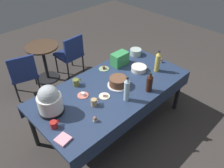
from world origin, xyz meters
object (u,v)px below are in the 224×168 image
(maroon_chair_right, at_px, (71,53))
(maroon_chair_left, at_px, (23,73))
(ceramic_snack_bowl, at_px, (139,68))
(coffee_mug_red, at_px, (54,124))
(cupcake_vanilla, at_px, (125,54))
(soda_carton, at_px, (120,59))
(coffee_mug_tan, at_px, (94,102))
(dessert_plate_sage, at_px, (104,68))
(coffee_mug_olive, at_px, (76,82))
(slow_cooker, at_px, (50,101))
(dessert_plate_cream, at_px, (104,96))
(soda_bottle_cola, at_px, (149,83))
(cupcake_lemon, at_px, (95,119))
(round_cafe_table, at_px, (44,57))
(potluck_table, at_px, (112,90))
(dessert_plate_coral, at_px, (83,95))
(soda_bottle_ginger_ale, at_px, (158,62))
(glass_salad_bowl, at_px, (136,52))
(cupcake_berry, at_px, (161,60))
(frosted_layer_cake, at_px, (118,82))

(maroon_chair_right, bearing_deg, maroon_chair_left, 179.83)
(ceramic_snack_bowl, xyz_separation_m, coffee_mug_red, (-1.52, -0.08, 0.01))
(cupcake_vanilla, bearing_deg, soda_carton, -153.35)
(cupcake_vanilla, distance_m, coffee_mug_tan, 1.27)
(dessert_plate_sage, distance_m, coffee_mug_olive, 0.55)
(slow_cooker, height_order, dessert_plate_cream, slow_cooker)
(soda_bottle_cola, height_order, maroon_chair_right, soda_bottle_cola)
(slow_cooker, xyz_separation_m, cupcake_lemon, (0.27, -0.48, -0.14))
(cupcake_lemon, height_order, round_cafe_table, cupcake_lemon)
(coffee_mug_red, bearing_deg, dessert_plate_cream, -0.12)
(potluck_table, height_order, soda_bottle_cola, soda_bottle_cola)
(cupcake_vanilla, height_order, round_cafe_table, cupcake_vanilla)
(potluck_table, xyz_separation_m, dessert_plate_sage, (0.22, 0.40, 0.07))
(slow_cooker, height_order, dessert_plate_coral, slow_cooker)
(cupcake_lemon, relative_size, soda_carton, 0.26)
(cupcake_vanilla, relative_size, maroon_chair_left, 0.08)
(dessert_plate_cream, xyz_separation_m, soda_bottle_ginger_ale, (0.96, -0.11, 0.15))
(glass_salad_bowl, relative_size, cupcake_vanilla, 2.78)
(coffee_mug_olive, bearing_deg, maroon_chair_left, 101.74)
(cupcake_lemon, distance_m, soda_bottle_ginger_ale, 1.34)
(round_cafe_table, bearing_deg, cupcake_berry, -60.75)
(dessert_plate_coral, relative_size, soda_carton, 0.56)
(coffee_mug_tan, bearing_deg, potluck_table, 14.79)
(cupcake_lemon, relative_size, maroon_chair_right, 0.08)
(ceramic_snack_bowl, xyz_separation_m, soda_bottle_cola, (-0.27, -0.40, 0.10))
(maroon_chair_right, bearing_deg, slow_cooker, -131.65)
(glass_salad_bowl, xyz_separation_m, coffee_mug_olive, (-1.22, 0.02, -0.00))
(glass_salad_bowl, distance_m, coffee_mug_tan, 1.39)
(dessert_plate_coral, distance_m, cupcake_lemon, 0.49)
(ceramic_snack_bowl, relative_size, maroon_chair_left, 0.27)
(dessert_plate_sage, height_order, coffee_mug_tan, coffee_mug_tan)
(coffee_mug_tan, bearing_deg, cupcake_lemon, -128.69)
(cupcake_vanilla, bearing_deg, cupcake_berry, -63.39)
(soda_bottle_cola, relative_size, round_cafe_table, 0.39)
(frosted_layer_cake, distance_m, coffee_mug_tan, 0.50)
(soda_bottle_ginger_ale, xyz_separation_m, round_cafe_table, (-0.80, 1.97, -0.41))
(round_cafe_table, bearing_deg, dessert_plate_sage, -78.93)
(cupcake_vanilla, bearing_deg, glass_salad_bowl, -30.10)
(cupcake_vanilla, height_order, maroon_chair_left, maroon_chair_left)
(coffee_mug_red, bearing_deg, frosted_layer_cake, 2.05)
(ceramic_snack_bowl, relative_size, maroon_chair_right, 0.27)
(slow_cooker, distance_m, dessert_plate_sage, 1.10)
(cupcake_vanilla, bearing_deg, soda_bottle_cola, -117.22)
(soda_bottle_cola, relative_size, coffee_mug_red, 2.39)
(ceramic_snack_bowl, xyz_separation_m, cupcake_lemon, (-1.14, -0.32, -0.00))
(round_cafe_table, bearing_deg, cupcake_lemon, -104.08)
(dessert_plate_coral, distance_m, dessert_plate_cream, 0.28)
(coffee_mug_olive, relative_size, maroon_chair_left, 0.15)
(cupcake_lemon, xyz_separation_m, coffee_mug_tan, (0.17, 0.21, 0.02))
(potluck_table, xyz_separation_m, dessert_plate_cream, (-0.21, -0.07, 0.07))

